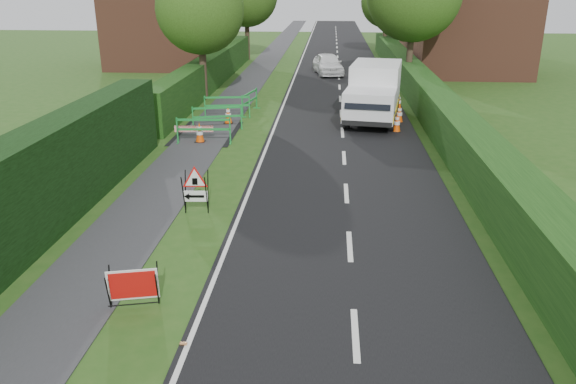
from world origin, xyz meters
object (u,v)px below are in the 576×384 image
object	(u,v)px
hatchback_car	(328,64)
red_rect_sign	(133,286)
works_van	(374,91)
triangle_sign	(194,186)

from	to	relation	value
hatchback_car	red_rect_sign	bearing A→B (deg)	-107.33
works_van	hatchback_car	xyz separation A→B (m)	(-2.10, 12.91, -0.59)
triangle_sign	works_van	world-z (taller)	works_van
hatchback_car	works_van	bearing A→B (deg)	-91.28
works_van	hatchback_car	world-z (taller)	works_van
red_rect_sign	triangle_sign	bearing A→B (deg)	75.06
triangle_sign	red_rect_sign	bearing A→B (deg)	-95.07
red_rect_sign	hatchback_car	distance (m)	28.89
triangle_sign	works_van	bearing A→B (deg)	60.49
hatchback_car	triangle_sign	bearing A→B (deg)	-108.35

